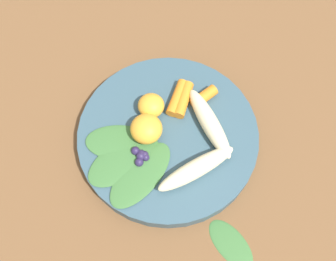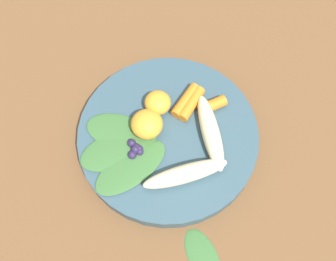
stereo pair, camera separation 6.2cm
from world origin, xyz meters
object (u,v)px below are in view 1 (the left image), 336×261
Objects in this scene: kale_leaf_stray at (231,244)px; orange_segment_near at (146,129)px; banana_peeled_right at (197,168)px; banana_peeled_left at (210,123)px; bowl at (168,137)px.

orange_segment_near is at bearing 178.66° from kale_leaf_stray.
banana_peeled_right is 1.55× the size of kale_leaf_stray.
banana_peeled_left is 1.55× the size of kale_leaf_stray.
banana_peeled_left is 0.10m from orange_segment_near.
bowl is 2.21× the size of banana_peeled_right.
bowl is at bearing -121.46° from orange_segment_near.
bowl is 5.76× the size of orange_segment_near.
orange_segment_near is at bearing 72.34° from banana_peeled_left.
banana_peeled_left is at bearing 43.29° from banana_peeled_right.
banana_peeled_left and banana_peeled_right have the same top height.
banana_peeled_left is at bearing 150.15° from kale_leaf_stray.
banana_peeled_right is (-0.05, 0.06, 0.00)m from banana_peeled_left.
orange_segment_near reaches higher than bowl.
kale_leaf_stray is at bearing 175.59° from bowl.
bowl is 3.41× the size of kale_leaf_stray.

